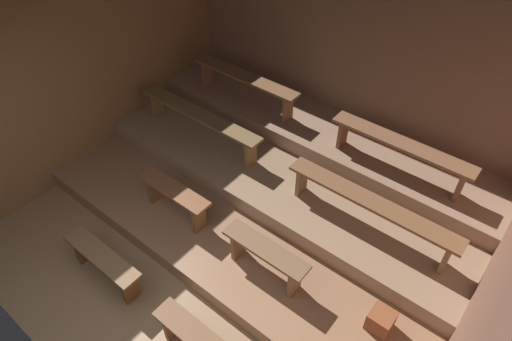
% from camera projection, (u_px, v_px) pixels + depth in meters
% --- Properties ---
extents(ground, '(5.97, 5.11, 0.08)m').
position_uv_depth(ground, '(247.00, 229.00, 5.66)').
color(ground, '#977553').
extents(wall_back, '(5.97, 0.06, 2.78)m').
position_uv_depth(wall_back, '(348.00, 64.00, 5.95)').
color(wall_back, '#846148').
rests_on(wall_back, ground).
extents(wall_left, '(0.06, 5.11, 2.78)m').
position_uv_depth(wall_left, '(96.00, 67.00, 5.90)').
color(wall_left, brown).
rests_on(wall_left, ground).
extents(wall_right, '(0.06, 5.11, 2.78)m').
position_uv_depth(wall_right, '(496.00, 273.00, 3.49)').
color(wall_right, brown).
rests_on(wall_right, ground).
extents(platform_lower, '(5.17, 3.25, 0.22)m').
position_uv_depth(platform_lower, '(272.00, 198.00, 5.87)').
color(platform_lower, '#986C4E').
rests_on(platform_lower, ground).
extents(platform_middle, '(5.17, 2.15, 0.22)m').
position_uv_depth(platform_middle, '(297.00, 164.00, 6.03)').
color(platform_middle, '#9D7B5E').
rests_on(platform_middle, platform_lower).
extents(platform_upper, '(5.17, 1.04, 0.22)m').
position_uv_depth(platform_upper, '(320.00, 132.00, 6.19)').
color(platform_upper, '#97745A').
rests_on(platform_upper, platform_middle).
extents(bench_floor_left, '(1.09, 0.24, 0.43)m').
position_uv_depth(bench_floor_left, '(103.00, 261.00, 4.86)').
color(bench_floor_left, brown).
rests_on(bench_floor_left, ground).
extents(bench_lower_left, '(1.01, 0.24, 0.43)m').
position_uv_depth(bench_lower_left, '(175.00, 196.00, 5.30)').
color(bench_lower_left, brown).
rests_on(bench_lower_left, platform_lower).
extents(bench_lower_right, '(1.01, 0.24, 0.43)m').
position_uv_depth(bench_lower_right, '(265.00, 255.00, 4.66)').
color(bench_lower_right, brown).
rests_on(bench_lower_right, platform_lower).
extents(bench_middle_left, '(2.05, 0.24, 0.43)m').
position_uv_depth(bench_middle_left, '(200.00, 118.00, 6.03)').
color(bench_middle_left, brown).
rests_on(bench_middle_left, platform_middle).
extents(bench_middle_right, '(2.05, 0.24, 0.43)m').
position_uv_depth(bench_middle_right, '(371.00, 206.00, 4.83)').
color(bench_middle_right, brown).
rests_on(bench_middle_right, platform_middle).
extents(bench_upper_left, '(1.77, 0.24, 0.43)m').
position_uv_depth(bench_upper_left, '(245.00, 81.00, 6.33)').
color(bench_upper_left, brown).
rests_on(bench_upper_left, platform_upper).
extents(bench_upper_right, '(1.77, 0.24, 0.43)m').
position_uv_depth(bench_upper_right, '(401.00, 148.00, 5.22)').
color(bench_upper_right, brown).
rests_on(bench_upper_right, platform_upper).
extents(wooden_crate_lower, '(0.23, 0.23, 0.23)m').
position_uv_depth(wooden_crate_lower, '(381.00, 320.00, 4.32)').
color(wooden_crate_lower, brown).
rests_on(wooden_crate_lower, platform_lower).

